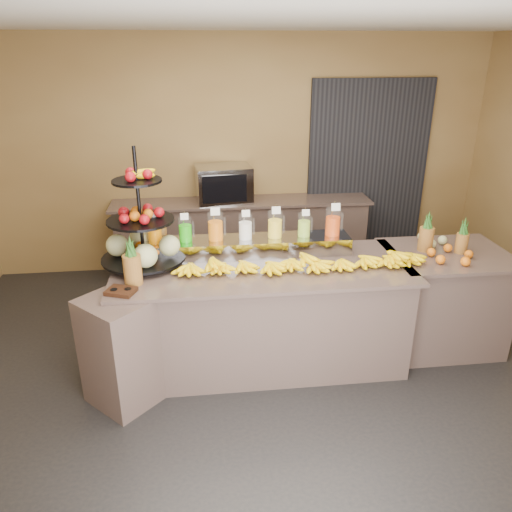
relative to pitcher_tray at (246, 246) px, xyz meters
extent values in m
plane|color=black|center=(0.12, -0.58, -1.01)|extent=(6.00, 6.00, 0.00)
cube|color=brown|center=(0.12, 1.93, 0.39)|extent=(6.00, 0.02, 2.80)
cube|color=silver|center=(0.12, -0.58, 1.80)|extent=(6.00, 5.00, 0.02)
cube|color=black|center=(1.72, 1.88, 0.19)|extent=(1.50, 0.06, 2.20)
cube|color=#856960|center=(0.12, -0.28, -0.56)|extent=(2.40, 0.90, 0.90)
cube|color=#856960|center=(0.12, -0.28, -0.09)|extent=(2.50, 1.00, 0.03)
cube|color=#856960|center=(-1.03, -0.68, -0.56)|extent=(0.71, 0.71, 0.90)
cube|color=#856960|center=(1.82, -0.18, -0.56)|extent=(1.00, 0.80, 0.90)
cube|color=#856960|center=(1.82, -0.18, -0.09)|extent=(1.08, 0.88, 0.03)
cube|color=#856960|center=(0.12, 1.67, -0.56)|extent=(3.00, 0.50, 0.90)
cube|color=#856960|center=(0.12, 1.67, -0.09)|extent=(3.10, 0.55, 0.03)
cube|color=gray|center=(0.00, 0.00, 0.00)|extent=(1.85, 0.30, 0.15)
cylinder|color=silver|center=(-0.78, 0.00, 0.19)|extent=(0.12, 0.12, 0.23)
cylinder|color=#FF8800|center=(-0.78, 0.00, 0.15)|extent=(0.11, 0.11, 0.15)
cylinder|color=gray|center=(-0.80, 0.01, 0.24)|extent=(0.01, 0.01, 0.27)
cube|color=white|center=(-0.78, -0.06, 0.33)|extent=(0.07, 0.02, 0.06)
cylinder|color=silver|center=(-0.52, 0.00, 0.18)|extent=(0.12, 0.12, 0.21)
cylinder|color=#16A805|center=(-0.52, 0.00, 0.15)|extent=(0.11, 0.11, 0.14)
cylinder|color=gray|center=(-0.53, 0.01, 0.23)|extent=(0.01, 0.01, 0.25)
cube|color=white|center=(-0.52, -0.05, 0.32)|extent=(0.07, 0.02, 0.06)
cylinder|color=silver|center=(-0.26, 0.00, 0.20)|extent=(0.13, 0.13, 0.24)
cylinder|color=orange|center=(-0.26, 0.00, 0.16)|extent=(0.12, 0.12, 0.17)
cylinder|color=gray|center=(-0.28, 0.01, 0.25)|extent=(0.01, 0.01, 0.29)
cube|color=white|center=(-0.26, -0.06, 0.35)|extent=(0.08, 0.02, 0.07)
cylinder|color=silver|center=(0.00, 0.00, 0.18)|extent=(0.12, 0.12, 0.22)
cylinder|color=white|center=(0.00, 0.00, 0.15)|extent=(0.11, 0.11, 0.15)
cylinder|color=gray|center=(-0.01, 0.01, 0.23)|extent=(0.01, 0.01, 0.26)
cube|color=white|center=(0.00, -0.05, 0.32)|extent=(0.07, 0.02, 0.06)
cylinder|color=silver|center=(0.26, 0.00, 0.19)|extent=(0.13, 0.13, 0.24)
cylinder|color=yellow|center=(0.26, 0.00, 0.16)|extent=(0.12, 0.12, 0.16)
cylinder|color=gray|center=(0.24, 0.01, 0.25)|extent=(0.01, 0.01, 0.28)
cube|color=white|center=(0.26, -0.06, 0.34)|extent=(0.07, 0.02, 0.06)
cylinder|color=silver|center=(0.52, 0.00, 0.18)|extent=(0.11, 0.11, 0.21)
cylinder|color=#94C237|center=(0.52, 0.00, 0.15)|extent=(0.11, 0.11, 0.14)
cylinder|color=gray|center=(0.51, 0.01, 0.23)|extent=(0.01, 0.01, 0.24)
cube|color=white|center=(0.52, -0.05, 0.31)|extent=(0.07, 0.02, 0.06)
cylinder|color=silver|center=(0.78, 0.00, 0.20)|extent=(0.13, 0.13, 0.24)
cylinder|color=#D0400B|center=(0.78, 0.00, 0.16)|extent=(0.12, 0.12, 0.17)
cylinder|color=gray|center=(0.76, 0.01, 0.25)|extent=(0.01, 0.01, 0.29)
cube|color=white|center=(0.78, -0.06, 0.35)|extent=(0.08, 0.02, 0.07)
ellipsoid|color=yellow|center=(-0.47, -0.35, -0.02)|extent=(0.25, 0.19, 0.11)
ellipsoid|color=yellow|center=(-0.27, -0.35, -0.02)|extent=(0.25, 0.19, 0.11)
ellipsoid|color=yellow|center=(-0.06, -0.35, -0.02)|extent=(0.25, 0.19, 0.11)
ellipsoid|color=yellow|center=(0.14, -0.35, -0.02)|extent=(0.25, 0.19, 0.11)
ellipsoid|color=yellow|center=(0.35, -0.35, -0.02)|extent=(0.25, 0.19, 0.11)
ellipsoid|color=yellow|center=(0.56, -0.35, -0.02)|extent=(0.25, 0.19, 0.11)
ellipsoid|color=yellow|center=(0.76, -0.35, -0.02)|extent=(0.25, 0.19, 0.11)
ellipsoid|color=yellow|center=(0.97, -0.35, -0.02)|extent=(0.25, 0.19, 0.11)
ellipsoid|color=yellow|center=(1.17, -0.35, -0.02)|extent=(0.25, 0.19, 0.11)
ellipsoid|color=yellow|center=(1.38, -0.35, -0.02)|extent=(0.25, 0.19, 0.11)
ellipsoid|color=yellow|center=(-0.29, -0.35, 0.05)|extent=(0.21, 0.17, 0.10)
ellipsoid|color=yellow|center=(0.45, -0.35, 0.05)|extent=(0.21, 0.17, 0.10)
ellipsoid|color=yellow|center=(1.19, -0.35, 0.05)|extent=(0.21, 0.17, 0.10)
cylinder|color=black|center=(-0.88, -0.10, 0.42)|extent=(0.03, 0.03, 1.00)
cylinder|color=black|center=(-0.88, -0.10, -0.02)|extent=(0.78, 0.78, 0.02)
cylinder|color=black|center=(-0.88, -0.10, 0.31)|extent=(0.61, 0.61, 0.02)
cylinder|color=black|center=(-0.88, -0.10, 0.64)|extent=(0.44, 0.44, 0.02)
sphere|color=#BCC486|center=(-0.66, -0.10, 0.08)|extent=(0.19, 0.19, 0.19)
sphere|color=maroon|center=(-0.72, -0.10, 0.37)|extent=(0.09, 0.09, 0.09)
sphere|color=orange|center=(-0.99, -0.10, 0.04)|extent=(0.10, 0.10, 0.10)
cube|color=black|center=(-1.00, -0.65, -0.06)|extent=(0.25, 0.22, 0.03)
cylinder|color=brown|center=(-0.92, -0.49, 0.04)|extent=(0.14, 0.14, 0.24)
cone|color=#194717|center=(-0.92, -0.49, 0.24)|extent=(0.07, 0.07, 0.16)
cylinder|color=brown|center=(-0.75, 0.22, 0.04)|extent=(0.12, 0.12, 0.23)
cone|color=#194717|center=(-0.75, 0.22, 0.23)|extent=(0.06, 0.06, 0.16)
cylinder|color=brown|center=(1.62, -0.09, 0.03)|extent=(0.12, 0.12, 0.22)
cylinder|color=brown|center=(1.92, -0.18, 0.01)|extent=(0.11, 0.11, 0.18)
ellipsoid|color=orange|center=(1.76, -0.32, -0.03)|extent=(0.32, 0.22, 0.08)
cube|color=gray|center=(-0.10, 1.67, 0.14)|extent=(0.68, 0.51, 0.42)
camera|label=1|loc=(-0.39, -4.08, 1.63)|focal=35.00mm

